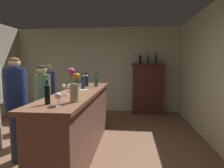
{
  "coord_description": "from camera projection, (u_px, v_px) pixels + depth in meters",
  "views": [
    {
      "loc": [
        1.15,
        -2.8,
        1.55
      ],
      "look_at": [
        0.81,
        0.44,
        1.2
      ],
      "focal_mm": 30.31,
      "sensor_mm": 36.0,
      "label": 1
    }
  ],
  "objects": [
    {
      "name": "wine_bottle_rose",
      "position": [
        87.0,
        80.0,
        3.93
      ],
      "size": [
        0.08,
        0.08,
        0.31
      ],
      "color": "#1C2434",
      "rests_on": "bar_counter"
    },
    {
      "name": "wine_bottle_merlot",
      "position": [
        96.0,
        80.0,
        3.94
      ],
      "size": [
        0.07,
        0.07,
        0.3
      ],
      "color": "#2D4A2B",
      "rests_on": "bar_counter"
    },
    {
      "name": "floor",
      "position": [
        59.0,
        160.0,
        3.05
      ],
      "size": [
        8.63,
        8.63,
        0.0
      ],
      "primitive_type": "plane",
      "color": "brown",
      "rests_on": "ground"
    },
    {
      "name": "display_cabinet",
      "position": [
        147.0,
        88.0,
        5.85
      ],
      "size": [
        0.99,
        0.4,
        1.56
      ],
      "color": "#432119",
      "rests_on": "ground"
    },
    {
      "name": "wine_glass_mid",
      "position": [
        69.0,
        87.0,
        2.85
      ],
      "size": [
        0.07,
        0.07,
        0.17
      ],
      "color": "white",
      "rests_on": "bar_counter"
    },
    {
      "name": "wine_bottle_riesling",
      "position": [
        47.0,
        93.0,
        2.2
      ],
      "size": [
        0.06,
        0.06,
        0.3
      ],
      "color": "black",
      "rests_on": "bar_counter"
    },
    {
      "name": "wine_bottle_pinot",
      "position": [
        83.0,
        82.0,
        3.53
      ],
      "size": [
        0.07,
        0.07,
        0.32
      ],
      "color": "#1E2E3C",
      "rests_on": "bar_counter"
    },
    {
      "name": "display_bottle_center",
      "position": [
        156.0,
        59.0,
        5.73
      ],
      "size": [
        0.08,
        0.08,
        0.32
      ],
      "color": "#1D2937",
      "rests_on": "display_cabinet"
    },
    {
      "name": "wine_glass_rear",
      "position": [
        58.0,
        96.0,
        2.09
      ],
      "size": [
        0.08,
        0.08,
        0.15
      ],
      "color": "white",
      "rests_on": "bar_counter"
    },
    {
      "name": "patron_in_navy",
      "position": [
        17.0,
        105.0,
        2.95
      ],
      "size": [
        0.32,
        0.32,
        1.65
      ],
      "rotation": [
        0.0,
        0.0,
        0.67
      ],
      "color": "#2D3350",
      "rests_on": "ground"
    },
    {
      "name": "wine_glass_front",
      "position": [
        64.0,
        87.0,
        3.1
      ],
      "size": [
        0.06,
        0.06,
        0.15
      ],
      "color": "white",
      "rests_on": "bar_counter"
    },
    {
      "name": "bar_counter",
      "position": [
        80.0,
        121.0,
        3.32
      ],
      "size": [
        0.64,
        2.89,
        1.08
      ],
      "color": "brown",
      "rests_on": "ground"
    },
    {
      "name": "wall_back",
      "position": [
        97.0,
        70.0,
        6.25
      ],
      "size": [
        5.42,
        0.12,
        2.7
      ],
      "primitive_type": "cube",
      "color": "#B7B698",
      "rests_on": "ground"
    },
    {
      "name": "wine_bottle_chardonnay",
      "position": [
        77.0,
        80.0,
        3.83
      ],
      "size": [
        0.07,
        0.07,
        0.32
      ],
      "color": "#1A351B",
      "rests_on": "bar_counter"
    },
    {
      "name": "patron_in_grey",
      "position": [
        49.0,
        92.0,
        4.84
      ],
      "size": [
        0.36,
        0.36,
        1.53
      ],
      "rotation": [
        0.0,
        0.0,
        -0.85
      ],
      "color": "#AC9F95",
      "rests_on": "ground"
    },
    {
      "name": "display_bottle_midleft",
      "position": [
        148.0,
        59.0,
        5.76
      ],
      "size": [
        0.07,
        0.07,
        0.31
      ],
      "color": "#163E20",
      "rests_on": "display_cabinet"
    },
    {
      "name": "display_bottle_left",
      "position": [
        140.0,
        59.0,
        5.78
      ],
      "size": [
        0.08,
        0.08,
        0.31
      ],
      "color": "black",
      "rests_on": "display_cabinet"
    },
    {
      "name": "patron_near_entrance",
      "position": [
        43.0,
        98.0,
        3.92
      ],
      "size": [
        0.32,
        0.32,
        1.52
      ],
      "rotation": [
        0.0,
        0.0,
        -0.62
      ],
      "color": "#3E6750",
      "rests_on": "ground"
    },
    {
      "name": "cheese_plate",
      "position": [
        83.0,
        90.0,
        3.36
      ],
      "size": [
        0.16,
        0.16,
        0.01
      ],
      "primitive_type": "cylinder",
      "color": "white",
      "rests_on": "bar_counter"
    },
    {
      "name": "flower_arrangement",
      "position": [
        74.0,
        86.0,
        2.32
      ],
      "size": [
        0.15,
        0.14,
        0.42
      ],
      "color": "tan",
      "rests_on": "bar_counter"
    }
  ]
}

